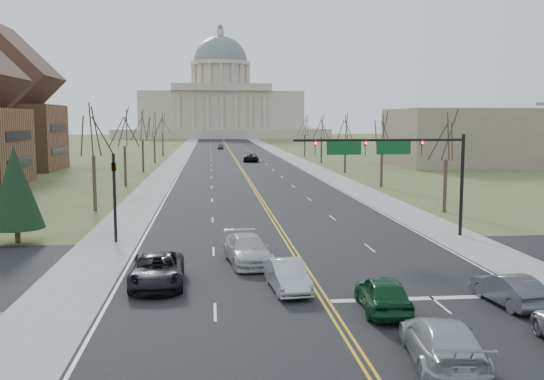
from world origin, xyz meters
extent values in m
plane|color=#4E5329|center=(0.00, 0.00, 0.00)|extent=(600.00, 600.00, 0.00)
cube|color=black|center=(0.00, 110.00, 0.01)|extent=(20.00, 380.00, 0.01)
cube|color=black|center=(0.00, 6.00, 0.01)|extent=(120.00, 14.00, 0.01)
cube|color=gray|center=(-12.00, 110.00, 0.01)|extent=(4.00, 380.00, 0.03)
cube|color=gray|center=(12.00, 110.00, 0.01)|extent=(4.00, 380.00, 0.03)
cube|color=gold|center=(0.00, 110.00, 0.01)|extent=(0.42, 380.00, 0.01)
cube|color=silver|center=(-9.80, 110.00, 0.01)|extent=(0.15, 380.00, 0.01)
cube|color=silver|center=(9.80, 110.00, 0.01)|extent=(0.15, 380.00, 0.01)
cube|color=silver|center=(5.00, -1.00, 0.01)|extent=(9.50, 0.50, 0.01)
cube|color=#C0B5A0|center=(0.00, 250.00, 2.00)|extent=(90.00, 60.00, 4.00)
cube|color=#C0B5A0|center=(0.00, 250.00, 12.00)|extent=(70.00, 40.00, 16.00)
cube|color=#C0B5A0|center=(0.00, 229.50, 21.50)|extent=(42.00, 3.00, 3.00)
cylinder|color=#C0B5A0|center=(0.00, 250.00, 26.00)|extent=(24.00, 24.00, 12.00)
cylinder|color=#C0B5A0|center=(0.00, 250.00, 32.80)|extent=(27.00, 27.00, 1.60)
ellipsoid|color=slate|center=(0.00, 250.00, 33.60)|extent=(24.00, 24.00, 22.80)
cylinder|color=#C0B5A0|center=(0.00, 250.00, 46.50)|extent=(3.20, 3.20, 3.00)
sphere|color=slate|center=(0.00, 250.00, 48.80)|extent=(2.40, 2.40, 2.40)
cylinder|color=black|center=(12.50, 13.50, 3.60)|extent=(0.24, 0.24, 7.20)
cylinder|color=black|center=(6.50, 13.50, 6.80)|extent=(12.00, 0.18, 0.18)
imported|color=black|center=(9.50, 13.50, 6.25)|extent=(0.35, 0.40, 1.10)
sphere|color=#FF0C0C|center=(9.50, 13.35, 6.60)|extent=(0.18, 0.18, 0.18)
imported|color=black|center=(5.50, 13.50, 6.25)|extent=(0.35, 0.40, 1.10)
sphere|color=#FF0C0C|center=(5.50, 13.35, 6.60)|extent=(0.18, 0.18, 0.18)
imported|color=black|center=(2.00, 13.50, 6.25)|extent=(0.35, 0.40, 1.10)
sphere|color=#FF0C0C|center=(2.00, 13.35, 6.60)|extent=(0.18, 0.18, 0.18)
cube|color=#0C4C1E|center=(7.50, 13.50, 6.25)|extent=(2.40, 0.12, 0.90)
cube|color=#0C4C1E|center=(4.00, 13.50, 6.25)|extent=(2.40, 0.12, 0.90)
cylinder|color=black|center=(-11.50, 13.50, 3.00)|extent=(0.20, 0.20, 6.00)
imported|color=black|center=(-11.50, 13.50, 5.20)|extent=(0.32, 0.36, 0.99)
cube|color=gray|center=(10.50, 0.00, 8.95)|extent=(0.60, 0.25, 0.15)
cylinder|color=#362D20|center=(15.50, 24.00, 2.34)|extent=(0.32, 0.32, 4.68)
cylinder|color=#362D20|center=(-15.50, 28.00, 2.48)|extent=(0.32, 0.32, 4.95)
cylinder|color=#362D20|center=(15.50, 44.00, 2.34)|extent=(0.32, 0.32, 4.68)
cylinder|color=#362D20|center=(-15.50, 48.00, 2.48)|extent=(0.32, 0.32, 4.95)
cylinder|color=#362D20|center=(15.50, 64.00, 2.34)|extent=(0.32, 0.32, 4.68)
cylinder|color=#362D20|center=(-15.50, 68.00, 2.48)|extent=(0.32, 0.32, 4.95)
cylinder|color=#362D20|center=(15.50, 84.00, 2.34)|extent=(0.32, 0.32, 4.68)
cylinder|color=#362D20|center=(-15.50, 88.00, 2.48)|extent=(0.32, 0.32, 4.95)
cylinder|color=#362D20|center=(15.50, 104.00, 2.34)|extent=(0.32, 0.32, 4.68)
cylinder|color=#362D20|center=(-15.50, 108.00, 2.48)|extent=(0.32, 0.32, 4.95)
cylinder|color=#362D20|center=(-18.00, 14.00, 0.50)|extent=(0.36, 0.36, 1.00)
cone|color=black|center=(-18.00, 14.00, 3.75)|extent=(3.64, 3.64, 5.50)
cube|color=black|center=(-28.45, 50.00, 2.85)|extent=(0.10, 9.80, 1.20)
cube|color=black|center=(-28.45, 50.00, 6.17)|extent=(0.10, 9.80, 1.20)
cube|color=brown|center=(-38.00, 74.00, 5.25)|extent=(17.00, 14.00, 10.50)
cube|color=#412520|center=(-38.00, 74.00, 14.75)|extent=(17.00, 14.28, 17.00)
cube|color=black|center=(-29.45, 74.00, 3.15)|extent=(0.10, 9.80, 1.20)
cube|color=black|center=(-29.45, 74.00, 6.83)|extent=(0.10, 9.80, 1.20)
cube|color=#786955|center=(40.00, 76.00, 5.00)|extent=(25.00, 20.00, 10.00)
imported|color=#0E3D1F|center=(2.18, -2.63, 0.80)|extent=(2.18, 4.76, 1.58)
imported|color=#494A50|center=(8.02, -2.28, 0.72)|extent=(1.91, 4.42, 1.41)
imported|color=#A5A8AD|center=(2.58, -8.39, 0.80)|extent=(2.94, 5.69, 1.58)
imported|color=#A6A9AE|center=(-1.49, 0.96, 0.74)|extent=(1.95, 4.55, 1.46)
imported|color=black|center=(-7.82, 2.48, 0.79)|extent=(2.74, 5.66, 1.55)
imported|color=#B5B5B5|center=(-3.06, 6.62, 0.81)|extent=(2.92, 5.77, 1.60)
imported|color=black|center=(2.76, 89.37, 0.83)|extent=(3.39, 6.14, 1.63)
imported|color=#414347|center=(-2.30, 138.48, 0.70)|extent=(1.72, 4.08, 1.38)
camera|label=1|loc=(-5.13, -27.30, 8.26)|focal=40.00mm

